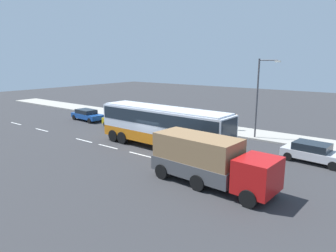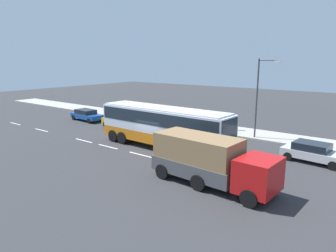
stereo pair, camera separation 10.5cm
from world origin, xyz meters
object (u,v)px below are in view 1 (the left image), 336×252
Objects in this scene: pedestrian_near_curb at (236,121)px; car_blue_saloon at (87,115)px; cargo_truck at (209,160)px; car_silver_hatch at (313,152)px; car_yellow_taxi at (121,121)px; coach_bus at (163,123)px; street_lamp at (259,93)px.

car_blue_saloon is at bearing -178.72° from pedestrian_near_curb.
car_blue_saloon is at bearing 162.95° from cargo_truck.
cargo_truck is 1.72× the size of car_silver_hatch.
car_yellow_taxi reaches higher than car_silver_hatch.
coach_bus is 2.63× the size of car_blue_saloon.
car_silver_hatch is 2.67× the size of pedestrian_near_curb.
coach_bus is at bearing -119.92° from pedestrian_near_curb.
street_lamp is (13.99, 4.47, 3.61)m from car_yellow_taxi.
car_silver_hatch is at bearing 67.61° from cargo_truck.
car_silver_hatch is 0.97× the size of car_yellow_taxi.
coach_bus is 1.59× the size of cargo_truck.
car_silver_hatch is at bearing -49.99° from pedestrian_near_curb.
car_silver_hatch is (4.01, 8.31, -0.79)m from cargo_truck.
car_blue_saloon is at bearing -174.53° from car_silver_hatch.
car_blue_saloon is 1.01× the size of car_yellow_taxi.
cargo_truck is (7.02, -4.43, -0.62)m from coach_bus.
pedestrian_near_curb is at bearing 30.92° from car_yellow_taxi.
coach_bus is 9.74m from street_lamp.
car_silver_hatch is 0.62× the size of street_lamp.
street_lamp is at bearing 59.11° from coach_bus.
cargo_truck is at bearing -16.51° from car_blue_saloon.
car_blue_saloon is (-15.23, 3.86, -1.44)m from coach_bus.
coach_bus reaches higher than car_silver_hatch.
street_lamp is (5.12, 7.97, 2.22)m from coach_bus.
street_lamp reaches higher than cargo_truck.
coach_bus is 2.66× the size of car_yellow_taxi.
street_lamp reaches higher than car_blue_saloon.
car_blue_saloon is 6.37m from car_yellow_taxi.
street_lamp is at bearing 19.74° from car_yellow_taxi.
car_yellow_taxi is at bearing -168.11° from pedestrian_near_curb.
car_silver_hatch is (26.26, 0.03, 0.03)m from car_blue_saloon.
cargo_truck is 23.75m from car_blue_saloon.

